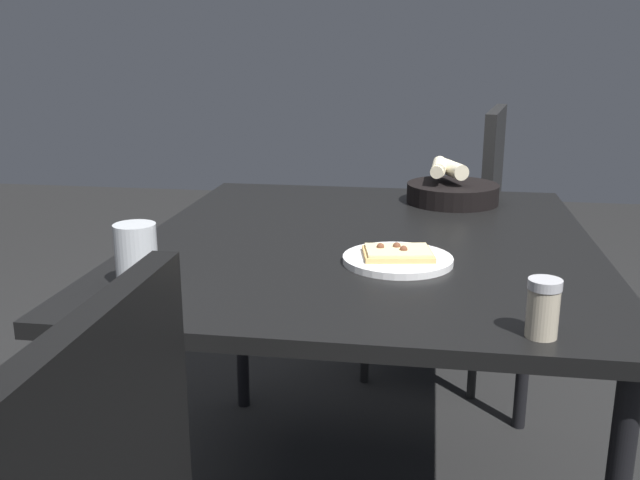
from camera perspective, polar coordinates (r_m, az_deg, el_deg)
The scene contains 6 objects.
dining_table at distance 1.64m, azimuth 3.67°, elevation -1.79°, with size 1.18×1.02×0.75m.
pizza_plate at distance 1.44m, azimuth 6.27°, elevation -1.45°, with size 0.22×0.22×0.04m.
bread_basket at distance 2.01m, azimuth 10.51°, elevation 3.99°, with size 0.25×0.25×0.12m.
beer_glass at distance 1.33m, azimuth -14.55°, elevation -1.43°, with size 0.08×0.08×0.12m.
pepper_shaker at distance 1.12m, azimuth 17.49°, elevation -5.51°, with size 0.05×0.05×0.09m.
chair_near at distance 2.55m, azimuth 11.00°, elevation 0.79°, with size 0.51×0.51×0.97m.
Camera 1 is at (1.56, 0.14, 1.18)m, focal length 39.77 mm.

